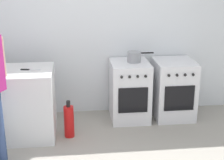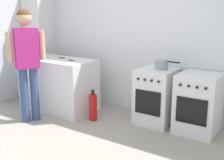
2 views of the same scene
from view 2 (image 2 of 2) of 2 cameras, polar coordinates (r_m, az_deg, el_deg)
The scene contains 11 objects.
ground_plane at distance 3.50m, azimuth -8.14°, elevation -15.34°, with size 8.00×8.00×0.00m, color gray.
back_wall at distance 4.70m, azimuth 7.44°, elevation 8.82°, with size 6.00×0.10×2.60m, color silver.
counter_unit at distance 5.02m, azimuth -10.77°, elevation -0.87°, with size 1.30×0.70×0.90m, color silver.
oven_left at distance 4.39m, azimuth 9.03°, elevation -3.23°, with size 0.54×0.62×0.85m.
oven_right at distance 4.18m, azimuth 17.12°, elevation -4.55°, with size 0.56×0.62×0.85m.
pot at distance 4.26m, azimuth 10.09°, elevation 3.13°, with size 0.37×0.19×0.15m.
knife_utility at distance 4.67m, azimuth -7.85°, elevation 3.88°, with size 0.25×0.08×0.01m.
knife_carving at distance 5.03m, azimuth -11.27°, elevation 4.43°, with size 0.31×0.18×0.01m.
person at distance 4.45m, azimuth -16.93°, elevation 4.86°, with size 0.34×0.51×1.73m.
fire_extinguisher at distance 4.49m, azimuth -3.87°, elevation -5.51°, with size 0.13×0.13×0.50m.
larder_cabinet at distance 5.92m, azimuth -14.40°, elevation 6.56°, with size 0.48×0.44×2.00m, color silver.
Camera 2 is at (2.07, -2.26, 1.68)m, focal length 45.00 mm.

